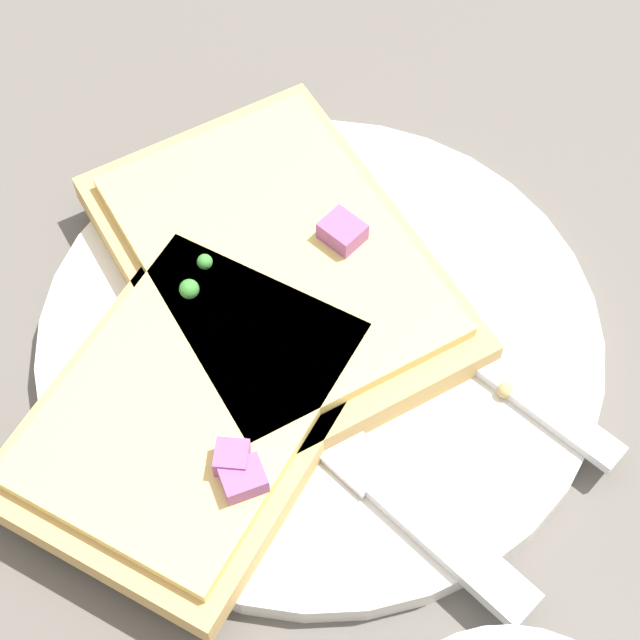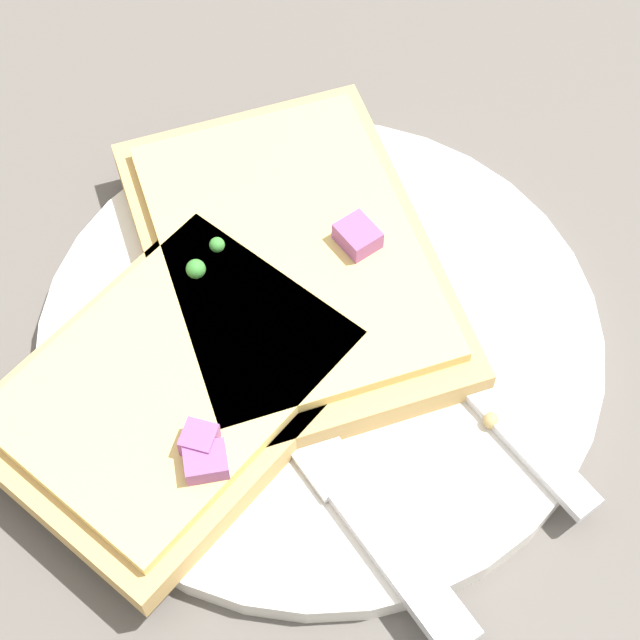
{
  "view_description": "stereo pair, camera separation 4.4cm",
  "coord_description": "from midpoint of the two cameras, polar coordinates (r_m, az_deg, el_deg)",
  "views": [
    {
      "loc": [
        0.14,
        -0.19,
        0.39
      ],
      "look_at": [
        0.0,
        0.0,
        0.02
      ],
      "focal_mm": 60.0,
      "sensor_mm": 36.0,
      "label": 1
    },
    {
      "loc": [
        0.17,
        -0.16,
        0.39
      ],
      "look_at": [
        0.0,
        0.0,
        0.02
      ],
      "focal_mm": 60.0,
      "sensor_mm": 36.0,
      "label": 2
    }
  ],
  "objects": [
    {
      "name": "ground_plane",
      "position": [
        0.46,
        2.74,
        -1.68
      ],
      "size": [
        4.0,
        4.0,
        0.0
      ],
      "primitive_type": "plane",
      "color": "#56514C"
    },
    {
      "name": "plate",
      "position": [
        0.45,
        2.77,
        -1.29
      ],
      "size": [
        0.24,
        0.24,
        0.01
      ],
      "color": "silver",
      "rests_on": "ground"
    },
    {
      "name": "fork",
      "position": [
        0.45,
        7.32,
        0.18
      ],
      "size": [
        0.2,
        0.04,
        0.01
      ],
      "rotation": [
        0.0,
        0.0,
        9.32
      ],
      "color": "silver",
      "rests_on": "plate"
    },
    {
      "name": "knife",
      "position": [
        0.42,
        3.8,
        -8.38
      ],
      "size": [
        0.19,
        0.05,
        0.01
      ],
      "rotation": [
        0.0,
        0.0,
        9.28
      ],
      "color": "silver",
      "rests_on": "plate"
    },
    {
      "name": "pizza_slice_main",
      "position": [
        0.46,
        1.18,
        3.07
      ],
      "size": [
        0.2,
        0.17,
        0.03
      ],
      "rotation": [
        0.0,
        0.0,
        5.87
      ],
      "color": "tan",
      "rests_on": "plate"
    },
    {
      "name": "pizza_slice_corner",
      "position": [
        0.42,
        -4.79,
        -3.84
      ],
      "size": [
        0.12,
        0.16,
        0.03
      ],
      "rotation": [
        0.0,
        0.0,
        1.71
      ],
      "color": "tan",
      "rests_on": "plate"
    },
    {
      "name": "crumb_scatter",
      "position": [
        0.44,
        4.25,
        -1.64
      ],
      "size": [
        0.08,
        0.07,
        0.01
      ],
      "color": "tan",
      "rests_on": "plate"
    }
  ]
}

